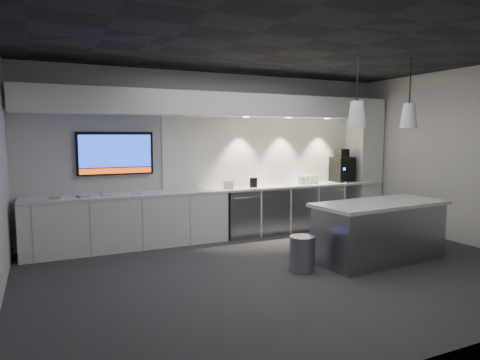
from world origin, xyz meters
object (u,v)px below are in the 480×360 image
bin (302,254)px  coffee_machine (342,168)px  island (380,231)px  wall_tv (115,153)px

bin → coffee_machine: (2.47, 2.29, 0.93)m
island → coffee_machine: bearing=59.8°
island → bin: size_ratio=4.39×
wall_tv → bin: wall_tv is taller
bin → wall_tv: bearing=129.0°
wall_tv → coffee_machine: bearing=-3.1°
wall_tv → coffee_machine: size_ratio=1.84×
wall_tv → bin: bearing=-51.0°
island → coffee_machine: 2.70m
wall_tv → island: wall_tv is taller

